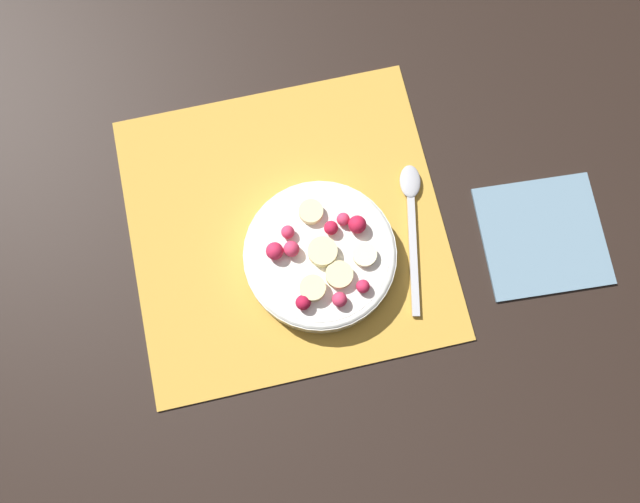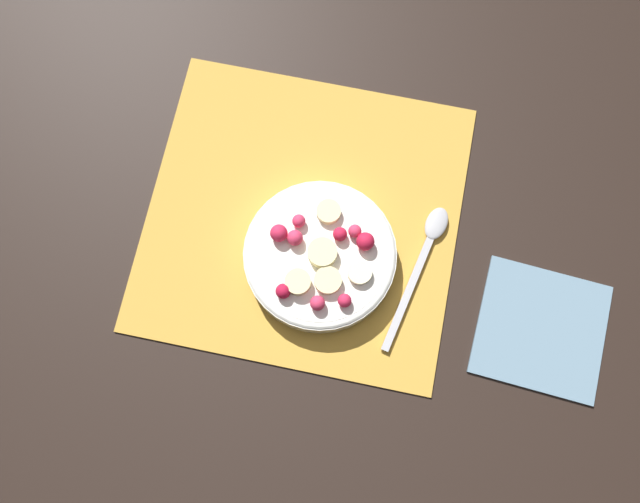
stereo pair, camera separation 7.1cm
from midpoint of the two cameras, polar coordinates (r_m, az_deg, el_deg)
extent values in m
plane|color=black|center=(0.76, -5.69, 1.68)|extent=(3.00, 3.00, 0.00)
cube|color=gold|center=(0.76, -5.71, 1.74)|extent=(0.38, 0.36, 0.01)
cylinder|color=silver|center=(0.73, -2.71, -1.01)|extent=(0.18, 0.18, 0.03)
torus|color=silver|center=(0.72, -2.75, -0.82)|extent=(0.18, 0.18, 0.01)
cylinder|color=white|center=(0.72, -2.77, -0.74)|extent=(0.16, 0.16, 0.00)
cylinder|color=beige|center=(0.71, -2.57, -0.60)|extent=(0.05, 0.05, 0.01)
cylinder|color=beige|center=(0.70, -3.51, -3.97)|extent=(0.04, 0.04, 0.01)
cylinder|color=#F4EAB7|center=(0.71, 1.31, -0.90)|extent=(0.04, 0.04, 0.01)
cylinder|color=beige|center=(0.72, -3.61, 3.20)|extent=(0.04, 0.04, 0.01)
cylinder|color=beige|center=(0.70, -1.05, -2.74)|extent=(0.04, 0.04, 0.01)
sphere|color=red|center=(0.71, -1.77, 1.61)|extent=(0.02, 0.02, 0.02)
sphere|color=#D12347|center=(0.70, 1.11, -3.80)|extent=(0.02, 0.02, 0.02)
sphere|color=#DB3356|center=(0.72, -5.61, 1.25)|extent=(0.02, 0.02, 0.02)
sphere|color=#DB3356|center=(0.71, -5.57, -0.37)|extent=(0.02, 0.02, 0.02)
sphere|color=#B21433|center=(0.70, -4.56, -5.30)|extent=(0.02, 0.02, 0.02)
sphere|color=#D12347|center=(0.71, -6.97, -0.53)|extent=(0.02, 0.02, 0.02)
sphere|color=#DB3356|center=(0.70, -1.06, -5.01)|extent=(0.02, 0.02, 0.02)
sphere|color=#DB3356|center=(0.72, -0.64, 2.41)|extent=(0.02, 0.02, 0.02)
sphere|color=red|center=(0.71, 0.65, 1.92)|extent=(0.02, 0.02, 0.02)
cube|color=#B2B2B7|center=(0.75, 5.91, -0.88)|extent=(0.04, 0.15, 0.00)
ellipsoid|color=#B2B2B7|center=(0.77, 5.70, 5.88)|extent=(0.03, 0.05, 0.01)
cube|color=slate|center=(0.79, 17.39, 0.90)|extent=(0.16, 0.15, 0.01)
camera|label=1|loc=(0.04, -92.92, -11.71)|focal=35.00mm
camera|label=2|loc=(0.04, 87.08, 11.71)|focal=35.00mm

